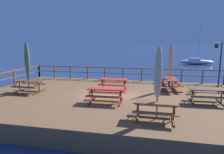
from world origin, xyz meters
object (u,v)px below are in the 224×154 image
Objects in this scene: patio_umbrella_tall_back_left at (27,61)px; patio_umbrella_tall_mid_left at (158,73)px; picnic_table_mid_left at (156,106)px; picnic_table_front_right at (106,92)px; picnic_table_front_left at (207,93)px; picnic_table_back_left at (114,82)px; sailboat_distant at (196,62)px; picnic_table_mid_centre at (170,81)px; picnic_table_back_right at (29,84)px; patio_umbrella_tall_back_right at (171,60)px; lamp_post_hooked at (219,57)px.

patio_umbrella_tall_back_left is 8.66m from patio_umbrella_tall_mid_left.
picnic_table_front_right is at bearing 143.06° from picnic_table_mid_left.
picnic_table_front_left is 0.59× the size of patio_umbrella_tall_back_left.
picnic_table_back_left is 2.88m from picnic_table_front_right.
picnic_table_mid_left is at bearing -102.52° from sailboat_distant.
picnic_table_back_right is (-8.97, -2.72, -0.01)m from picnic_table_mid_centre.
sailboat_distant is (7.01, 31.75, -2.30)m from patio_umbrella_tall_mid_left.
picnic_table_front_right is at bearing -11.61° from patio_umbrella_tall_back_left.
picnic_table_mid_left is 0.58× the size of patio_umbrella_tall_back_right.
picnic_table_back_left is 0.99× the size of picnic_table_front_left.
picnic_table_mid_left is 3.28m from picnic_table_front_right.
picnic_table_mid_centre and picnic_table_back_right have the same top height.
sailboat_distant reaches higher than picnic_table_front_left.
picnic_table_back_left is 4.10m from patio_umbrella_tall_back_right.
picnic_table_mid_centre is 0.67× the size of lamp_post_hooked.
picnic_table_mid_centre is 26.69m from sailboat_distant.
picnic_table_back_left is at bearing -164.72° from patio_umbrella_tall_back_right.
patio_umbrella_tall_mid_left reaches higher than picnic_table_mid_centre.
patio_umbrella_tall_mid_left is at bearing -20.61° from patio_umbrella_tall_back_left.
picnic_table_front_left is at bearing -0.36° from patio_umbrella_tall_back_left.
patio_umbrella_tall_mid_left is 32.59m from sailboat_distant.
picnic_table_back_right is at bearing 179.54° from picnic_table_front_left.
picnic_table_front_left is at bearing -109.74° from lamp_post_hooked.
patio_umbrella_tall_mid_left is (8.10, -3.07, 1.40)m from picnic_table_back_right.
picnic_table_back_right is at bearing 159.26° from patio_umbrella_tall_mid_left.
patio_umbrella_tall_back_right is (3.50, 3.88, 1.45)m from picnic_table_front_right.
picnic_table_back_left is at bearing 120.85° from patio_umbrella_tall_mid_left.
picnic_table_front_left is 10.80m from patio_umbrella_tall_back_left.
patio_umbrella_tall_back_right is at bearing 121.88° from picnic_table_front_left.
picnic_table_front_left is (1.72, -2.80, -0.01)m from picnic_table_mid_centre.
picnic_table_mid_centre is 1.12× the size of picnic_table_front_left.
picnic_table_front_left and picnic_table_front_right have the same top height.
picnic_table_mid_left is at bearing -98.98° from picnic_table_mid_centre.
sailboat_distant reaches higher than patio_umbrella_tall_back_right.
picnic_table_mid_left is 1.40m from patio_umbrella_tall_mid_left.
picnic_table_back_left is 5.76m from picnic_table_front_left.
picnic_table_back_left is 5.72m from patio_umbrella_tall_back_left.
lamp_post_hooked is (6.99, 5.85, 1.55)m from picnic_table_front_right.
lamp_post_hooked is at bearing 20.87° from patio_umbrella_tall_back_left.
patio_umbrella_tall_back_left is 32.52m from sailboat_distant.
sailboat_distant is (15.11, 28.70, -2.40)m from patio_umbrella_tall_back_left.
sailboat_distant is (2.69, 23.96, -2.46)m from lamp_post_hooked.
picnic_table_mid_left is at bearing -119.17° from lamp_post_hooked.
picnic_table_mid_centre is 1.45m from patio_umbrella_tall_back_right.
picnic_table_back_left is 0.94× the size of picnic_table_front_right.
picnic_table_mid_centre is 3.29m from picnic_table_front_left.
picnic_table_back_right is at bearing -161.60° from picnic_table_back_left.
picnic_table_front_left is 0.59× the size of lamp_post_hooked.
picnic_table_mid_centre is 9.50m from patio_umbrella_tall_back_left.
picnic_table_front_left is at bearing -58.12° from patio_umbrella_tall_back_right.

